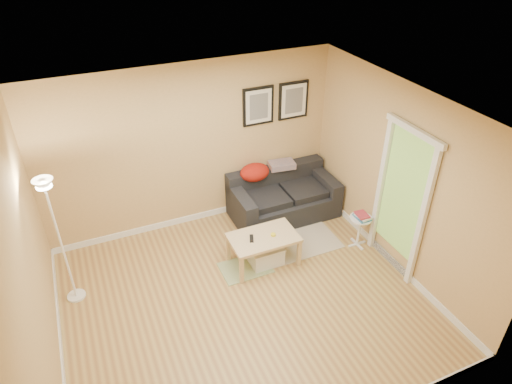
# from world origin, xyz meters

# --- Properties ---
(floor) EXTENTS (4.50, 4.50, 0.00)m
(floor) POSITION_xyz_m (0.00, 0.00, 0.00)
(floor) COLOR tan
(floor) RESTS_ON ground
(ceiling) EXTENTS (4.50, 4.50, 0.00)m
(ceiling) POSITION_xyz_m (0.00, 0.00, 2.60)
(ceiling) COLOR white
(ceiling) RESTS_ON wall_back
(wall_back) EXTENTS (4.50, 0.00, 4.50)m
(wall_back) POSITION_xyz_m (0.00, 2.00, 1.30)
(wall_back) COLOR tan
(wall_back) RESTS_ON ground
(wall_front) EXTENTS (4.50, 0.00, 4.50)m
(wall_front) POSITION_xyz_m (0.00, -2.00, 1.30)
(wall_front) COLOR tan
(wall_front) RESTS_ON ground
(wall_left) EXTENTS (0.00, 4.00, 4.00)m
(wall_left) POSITION_xyz_m (-2.25, 0.00, 1.30)
(wall_left) COLOR tan
(wall_left) RESTS_ON ground
(wall_right) EXTENTS (0.00, 4.00, 4.00)m
(wall_right) POSITION_xyz_m (2.25, 0.00, 1.30)
(wall_right) COLOR tan
(wall_right) RESTS_ON ground
(baseboard_back) EXTENTS (4.50, 0.02, 0.10)m
(baseboard_back) POSITION_xyz_m (0.00, 1.99, 0.05)
(baseboard_back) COLOR white
(baseboard_back) RESTS_ON ground
(baseboard_left) EXTENTS (0.02, 4.00, 0.10)m
(baseboard_left) POSITION_xyz_m (-2.24, 0.00, 0.05)
(baseboard_left) COLOR white
(baseboard_left) RESTS_ON ground
(baseboard_right) EXTENTS (0.02, 4.00, 0.10)m
(baseboard_right) POSITION_xyz_m (2.24, 0.00, 0.05)
(baseboard_right) COLOR white
(baseboard_right) RESTS_ON ground
(sofa) EXTENTS (1.70, 0.90, 0.75)m
(sofa) POSITION_xyz_m (1.34, 1.53, 0.38)
(sofa) COLOR black
(sofa) RESTS_ON ground
(red_throw) EXTENTS (0.48, 0.36, 0.28)m
(red_throw) POSITION_xyz_m (0.94, 1.79, 0.77)
(red_throw) COLOR #A9230F
(red_throw) RESTS_ON sofa
(plaid_throw) EXTENTS (0.45, 0.32, 0.10)m
(plaid_throw) POSITION_xyz_m (1.44, 1.83, 0.78)
(plaid_throw) COLOR tan
(plaid_throw) RESTS_ON sofa
(framed_print_left) EXTENTS (0.50, 0.04, 0.60)m
(framed_print_left) POSITION_xyz_m (1.08, 1.98, 1.80)
(framed_print_left) COLOR black
(framed_print_left) RESTS_ON wall_back
(framed_print_right) EXTENTS (0.50, 0.04, 0.60)m
(framed_print_right) POSITION_xyz_m (1.68, 1.98, 1.80)
(framed_print_right) COLOR black
(framed_print_right) RESTS_ON wall_back
(area_rug) EXTENTS (1.25, 0.85, 0.01)m
(area_rug) POSITION_xyz_m (1.20, 0.81, 0.01)
(area_rug) COLOR #B9A792
(area_rug) RESTS_ON ground
(green_runner) EXTENTS (0.70, 0.50, 0.01)m
(green_runner) POSITION_xyz_m (0.26, 0.57, 0.01)
(green_runner) COLOR #668C4C
(green_runner) RESTS_ON ground
(coffee_table) EXTENTS (1.07, 0.80, 0.48)m
(coffee_table) POSITION_xyz_m (0.54, 0.58, 0.24)
(coffee_table) COLOR tan
(coffee_table) RESTS_ON ground
(remote_control) EXTENTS (0.10, 0.17, 0.02)m
(remote_control) POSITION_xyz_m (0.37, 0.59, 0.49)
(remote_control) COLOR black
(remote_control) RESTS_ON coffee_table
(tape_roll) EXTENTS (0.07, 0.07, 0.03)m
(tape_roll) POSITION_xyz_m (0.68, 0.54, 0.49)
(tape_roll) COLOR yellow
(tape_roll) RESTS_ON coffee_table
(storage_bin) EXTENTS (0.48, 0.35, 0.29)m
(storage_bin) POSITION_xyz_m (0.57, 0.55, 0.15)
(storage_bin) COLOR white
(storage_bin) RESTS_ON ground
(side_table) EXTENTS (0.33, 0.33, 0.51)m
(side_table) POSITION_xyz_m (2.02, 0.37, 0.25)
(side_table) COLOR white
(side_table) RESTS_ON ground
(book_stack) EXTENTS (0.23, 0.28, 0.08)m
(book_stack) POSITION_xyz_m (2.03, 0.35, 0.55)
(book_stack) COLOR #2C6386
(book_stack) RESTS_ON side_table
(floor_lamp) EXTENTS (0.24, 0.24, 1.82)m
(floor_lamp) POSITION_xyz_m (-2.00, 0.95, 0.86)
(floor_lamp) COLOR white
(floor_lamp) RESTS_ON ground
(doorway) EXTENTS (0.12, 1.01, 2.13)m
(doorway) POSITION_xyz_m (2.20, -0.15, 1.02)
(doorway) COLOR white
(doorway) RESTS_ON ground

